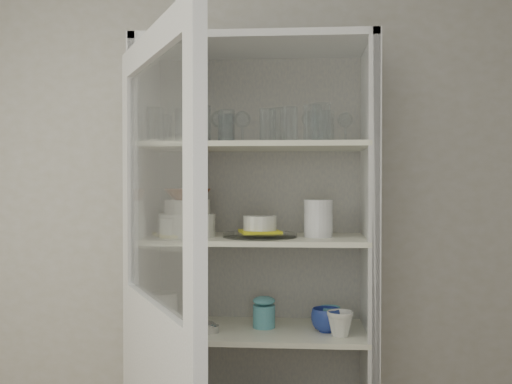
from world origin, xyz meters
The scene contains 34 objects.
wall_back centered at (0.00, 1.50, 1.30)m, with size 3.60×0.02×2.60m, color #A9A492.
pantry_cabinet centered at (0.20, 1.34, 0.94)m, with size 1.00×0.45×2.10m.
cupboard_door centered at (-0.09, 0.65, 0.87)m, with size 0.46×0.81×2.00m.
tumbler_0 centered at (-0.09, 1.15, 1.73)m, with size 0.07×0.07×0.14m, color silver.
tumbler_1 centered at (-0.21, 1.15, 1.73)m, with size 0.07×0.07×0.14m, color silver.
tumbler_2 centered at (-0.02, 1.16, 1.74)m, with size 0.08×0.08×0.15m, color silver.
tumbler_3 centered at (0.26, 1.14, 1.73)m, with size 0.07×0.07×0.13m, color silver.
tumbler_4 centered at (0.34, 1.16, 1.73)m, with size 0.07×0.07×0.14m, color silver.
tumbler_5 centered at (0.44, 1.12, 1.73)m, with size 0.07×0.07×0.15m, color silver.
tumbler_6 centered at (0.47, 1.14, 1.74)m, with size 0.08×0.08×0.15m, color silver.
tumbler_7 centered at (-0.19, 1.24, 1.72)m, with size 0.06×0.06×0.13m, color silver.
tumbler_8 centered at (0.08, 1.24, 1.72)m, with size 0.06×0.06×0.12m, color silver.
tumbler_9 centered at (-0.09, 1.28, 1.72)m, with size 0.06×0.06×0.13m, color silver.
tumbler_10 centered at (0.07, 1.24, 1.73)m, with size 0.07×0.07×0.14m, color silver.
tumbler_11 centered at (0.29, 1.29, 1.74)m, with size 0.08×0.08×0.15m, color silver.
goblet_0 centered at (0.02, 1.40, 1.75)m, with size 0.08×0.08×0.18m, color silver, non-canonical shape.
goblet_1 centered at (0.13, 1.37, 1.75)m, with size 0.08×0.08×0.17m, color silver, non-canonical shape.
goblet_2 centered at (0.43, 1.34, 1.74)m, with size 0.07×0.07×0.16m, color silver, non-canonical shape.
goblet_3 centered at (0.59, 1.35, 1.74)m, with size 0.07×0.07×0.16m, color silver, non-canonical shape.
plate_stack_front centered at (-0.10, 1.25, 1.31)m, with size 0.24×0.24×0.10m, color silver.
plate_stack_back centered at (-0.12, 1.36, 1.32)m, with size 0.21×0.21×0.11m, color silver.
cream_bowl centered at (-0.10, 1.25, 1.39)m, with size 0.19×0.19×0.06m, color silver.
terracotta_bowl centered at (-0.10, 1.25, 1.44)m, with size 0.20×0.20×0.05m, color brown.
glass_platter centered at (0.22, 1.24, 1.27)m, with size 0.32×0.32×0.02m, color silver.
yellow_trivet centered at (0.22, 1.24, 1.28)m, with size 0.17×0.17×0.01m, color yellow.
white_ramekin centered at (0.22, 1.24, 1.32)m, with size 0.14×0.14×0.06m, color silver.
grey_bowl_stack centered at (0.47, 1.25, 1.34)m, with size 0.12×0.12×0.16m, color silver.
mug_blue centered at (0.50, 1.23, 0.91)m, with size 0.13×0.13×0.10m, color navy.
mug_teal centered at (0.52, 1.32, 0.90)m, with size 0.09×0.09×0.09m, color teal.
mug_white centered at (0.56, 1.16, 0.91)m, with size 0.11×0.11×0.10m, color silver.
teal_jar centered at (0.23, 1.28, 0.92)m, with size 0.10×0.10×0.12m.
measuring_cups centered at (-0.02, 1.18, 0.88)m, with size 0.10×0.10×0.04m, color silver.
white_canister centered at (-0.21, 1.29, 0.93)m, with size 0.12×0.12×0.15m, color silver.
tumbler_12 centered at (0.50, 1.25, 1.73)m, with size 0.07×0.07×0.14m, color silver.
Camera 1 is at (0.37, -1.19, 1.50)m, focal length 40.00 mm.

